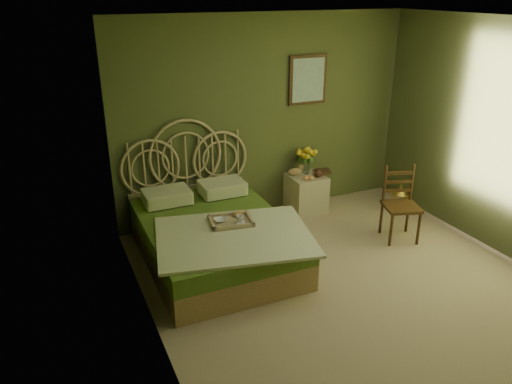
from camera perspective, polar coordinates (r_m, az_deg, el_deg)
name	(u,v)px	position (r m, az deg, el deg)	size (l,w,h in m)	color
floor	(358,293)	(5.26, 11.60, -11.24)	(4.50, 4.50, 0.00)	tan
ceiling	(383,23)	(4.41, 14.33, 18.20)	(4.50, 4.50, 0.00)	silver
wall_back	(265,118)	(6.53, 1.06, 8.47)	(4.00, 4.00, 0.00)	#4C562D
wall_left	(153,210)	(3.88, -11.73, -2.00)	(4.50, 4.50, 0.00)	#4C562D
wall_art	(308,80)	(6.68, 5.94, 12.63)	(0.54, 0.04, 0.64)	#32200D
bed	(214,235)	(5.62, -4.86, -4.87)	(1.78, 2.24, 1.39)	tan
nightstand	(306,187)	(6.83, 5.73, 0.57)	(0.47, 0.47, 0.94)	beige
chair	(398,199)	(6.26, 15.93, -0.76)	(0.50, 0.50, 0.90)	#32200D
birdcage	(399,200)	(7.12, 16.07, -0.84)	(0.23, 0.23, 0.34)	gold
book_lower	(317,173)	(6.85, 7.04, 2.18)	(0.16, 0.22, 0.02)	#381E0F
book_upper	(318,171)	(6.84, 7.05, 2.35)	(0.17, 0.24, 0.02)	#472819
cereal_bowl	(221,220)	(5.37, -4.07, -3.22)	(0.14, 0.14, 0.03)	white
coffee_cup	(240,219)	(5.33, -1.85, -3.13)	(0.09, 0.09, 0.08)	white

